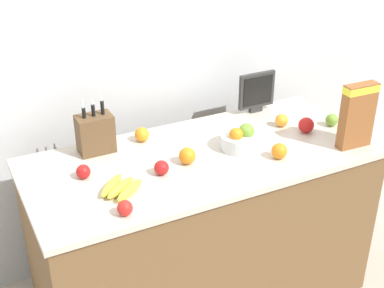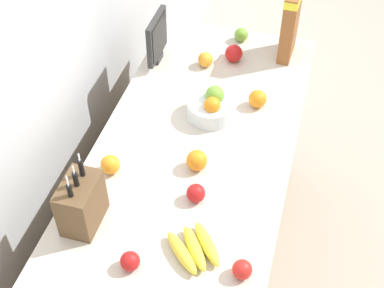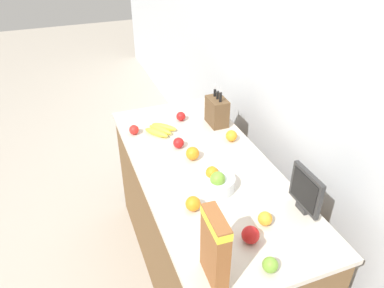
# 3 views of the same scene
# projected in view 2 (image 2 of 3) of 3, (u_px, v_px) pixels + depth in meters

# --- Properties ---
(ground_plane) EXTENTS (14.00, 14.00, 0.00)m
(ground_plane) POSITION_uv_depth(u_px,v_px,m) (194.00, 269.00, 2.78)
(ground_plane) COLOR #B2A899
(wall_back) EXTENTS (9.00, 0.06, 2.60)m
(wall_back) POSITION_uv_depth(u_px,v_px,m) (37.00, 41.00, 1.97)
(wall_back) COLOR silver
(wall_back) RESTS_ON ground_plane
(counter) EXTENTS (1.75, 0.78, 0.91)m
(counter) POSITION_uv_depth(u_px,v_px,m) (194.00, 216.00, 2.46)
(counter) COLOR brown
(counter) RESTS_ON ground_plane
(knife_block) EXTENTS (0.17, 0.11, 0.29)m
(knife_block) POSITION_uv_depth(u_px,v_px,m) (81.00, 203.00, 1.81)
(knife_block) COLOR brown
(knife_block) RESTS_ON counter
(small_monitor) EXTENTS (0.22, 0.03, 0.23)m
(small_monitor) POSITION_uv_depth(u_px,v_px,m) (157.00, 38.00, 2.45)
(small_monitor) COLOR #2D2D2D
(small_monitor) RESTS_ON counter
(cereal_box) EXTENTS (0.18, 0.07, 0.33)m
(cereal_box) POSITION_uv_depth(u_px,v_px,m) (290.00, 22.00, 2.45)
(cereal_box) COLOR brown
(cereal_box) RESTS_ON counter
(fruit_bowl) EXTENTS (0.20, 0.20, 0.13)m
(fruit_bowl) POSITION_uv_depth(u_px,v_px,m) (212.00, 107.00, 2.23)
(fruit_bowl) COLOR silver
(fruit_bowl) RESTS_ON counter
(banana_bunch) EXTENTS (0.22, 0.23, 0.04)m
(banana_bunch) POSITION_uv_depth(u_px,v_px,m) (195.00, 248.00, 1.77)
(banana_bunch) COLOR yellow
(banana_bunch) RESTS_ON counter
(apple_middle) EXTENTS (0.07, 0.07, 0.07)m
(apple_middle) POSITION_uv_depth(u_px,v_px,m) (130.00, 261.00, 1.73)
(apple_middle) COLOR red
(apple_middle) RESTS_ON counter
(apple_by_knife_block) EXTENTS (0.07, 0.07, 0.07)m
(apple_by_knife_block) POSITION_uv_depth(u_px,v_px,m) (242.00, 269.00, 1.70)
(apple_by_knife_block) COLOR red
(apple_by_knife_block) RESTS_ON counter
(apple_front) EXTENTS (0.08, 0.08, 0.08)m
(apple_front) POSITION_uv_depth(u_px,v_px,m) (234.00, 53.00, 2.51)
(apple_front) COLOR red
(apple_front) RESTS_ON counter
(apple_near_bananas) EXTENTS (0.07, 0.07, 0.07)m
(apple_near_bananas) POSITION_uv_depth(u_px,v_px,m) (196.00, 193.00, 1.92)
(apple_near_bananas) COLOR red
(apple_near_bananas) RESTS_ON counter
(apple_rear) EXTENTS (0.07, 0.07, 0.07)m
(apple_rear) POSITION_uv_depth(u_px,v_px,m) (241.00, 35.00, 2.63)
(apple_rear) COLOR #6B9E33
(apple_rear) RESTS_ON counter
(orange_near_bowl) EXTENTS (0.07, 0.07, 0.07)m
(orange_near_bowl) POSITION_uv_depth(u_px,v_px,m) (205.00, 59.00, 2.49)
(orange_near_bowl) COLOR orange
(orange_near_bowl) RESTS_ON counter
(orange_mid_right) EXTENTS (0.08, 0.08, 0.08)m
(orange_mid_right) POSITION_uv_depth(u_px,v_px,m) (258.00, 99.00, 2.28)
(orange_mid_right) COLOR orange
(orange_mid_right) RESTS_ON counter
(orange_back_center) EXTENTS (0.08, 0.08, 0.08)m
(orange_back_center) POSITION_uv_depth(u_px,v_px,m) (197.00, 160.00, 2.03)
(orange_back_center) COLOR orange
(orange_back_center) RESTS_ON counter
(orange_front_left) EXTENTS (0.08, 0.08, 0.08)m
(orange_front_left) POSITION_uv_depth(u_px,v_px,m) (110.00, 165.00, 2.02)
(orange_front_left) COLOR orange
(orange_front_left) RESTS_ON counter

